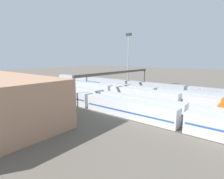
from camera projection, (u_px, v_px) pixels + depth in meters
name	position (u px, v px, depth m)	size (l,w,h in m)	color
ground_plane	(133.00, 98.00, 59.77)	(400.00, 400.00, 0.00)	#60594F
track_bed_0	(155.00, 91.00, 73.17)	(140.00, 2.80, 0.12)	#4C443D
track_bed_1	(150.00, 92.00, 69.33)	(140.00, 2.80, 0.12)	#4C443D
track_bed_2	(143.00, 94.00, 65.50)	(140.00, 2.80, 0.12)	#4C443D
track_bed_3	(136.00, 97.00, 61.67)	(140.00, 2.80, 0.12)	#4C443D
track_bed_4	(129.00, 99.00, 57.84)	(140.00, 2.80, 0.12)	#4C443D
track_bed_5	(120.00, 102.00, 54.01)	(140.00, 2.80, 0.12)	#3D3833
track_bed_6	(109.00, 105.00, 50.18)	(140.00, 2.80, 0.12)	#4C443D
track_bed_7	(97.00, 109.00, 46.34)	(140.00, 2.80, 0.12)	#3D3833
train_on_track_6	(97.00, 96.00, 52.70)	(139.00, 3.06, 4.40)	#285193
train_on_track_3	(197.00, 99.00, 49.15)	(71.40, 3.00, 3.80)	#B7BABF
train_on_track_4	(142.00, 95.00, 54.42)	(119.80, 3.00, 3.80)	silver
train_on_track_1	(154.00, 88.00, 67.86)	(119.80, 3.06, 3.80)	#A8AAB2
train_on_track_7	(85.00, 99.00, 48.81)	(139.00, 3.06, 4.40)	#285193
light_mast_0	(128.00, 53.00, 81.99)	(2.80, 0.70, 24.73)	#9EA0A5
signal_gantry	(118.00, 74.00, 62.37)	(0.70, 40.00, 8.80)	#4C4742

